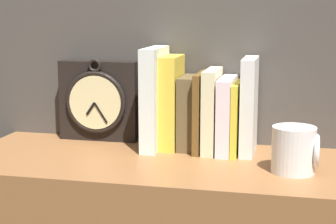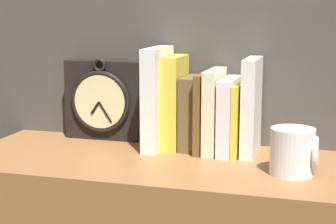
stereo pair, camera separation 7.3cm
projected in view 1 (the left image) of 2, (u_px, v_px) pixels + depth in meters
The scene contains 10 objects.
clock at pixel (99, 101), 1.49m from camera, with size 0.21×0.06×0.22m.
book_slot0_white at pixel (155, 98), 1.40m from camera, with size 0.04×0.16×0.25m.
book_slot1_yellow at pixel (172, 102), 1.41m from camera, with size 0.04×0.13×0.23m.
book_slot2_brown at pixel (189, 112), 1.40m from camera, with size 0.04×0.12×0.18m.
book_slot3_brown at pixel (201, 112), 1.38m from camera, with size 0.02×0.15×0.19m.
book_slot4_cream at pixel (212, 110), 1.38m from camera, with size 0.03×0.15×0.20m.
book_slot5_white at pixel (227, 115), 1.37m from camera, with size 0.03×0.15×0.18m.
book_slot6_yellow at pixel (237, 118), 1.36m from camera, with size 0.01×0.16×0.17m.
book_slot7_white at pixel (249, 106), 1.35m from camera, with size 0.03×0.14×0.23m.
mug at pixel (295, 150), 1.20m from camera, with size 0.10×0.09×0.10m.
Camera 1 is at (0.28, -1.23, 1.09)m, focal length 60.00 mm.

